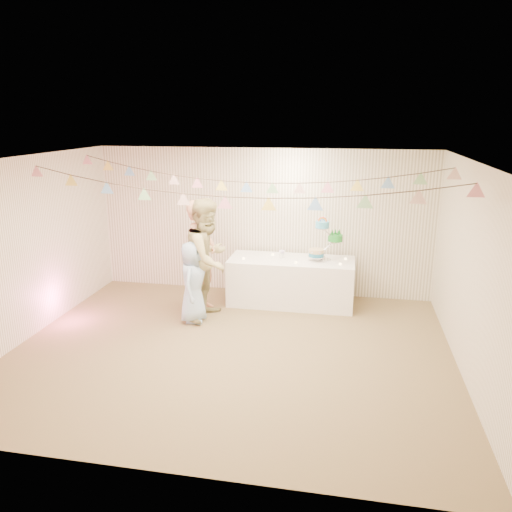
% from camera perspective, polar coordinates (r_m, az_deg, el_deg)
% --- Properties ---
extents(floor, '(6.00, 6.00, 0.00)m').
position_cam_1_polar(floor, '(7.04, -2.86, -10.73)').
color(floor, brown).
rests_on(floor, ground).
extents(ceiling, '(6.00, 6.00, 0.00)m').
position_cam_1_polar(ceiling, '(6.32, -3.19, 10.86)').
color(ceiling, silver).
rests_on(ceiling, ground).
extents(back_wall, '(6.00, 6.00, 0.00)m').
position_cam_1_polar(back_wall, '(8.94, 0.77, 3.91)').
color(back_wall, white).
rests_on(back_wall, ground).
extents(front_wall, '(6.00, 6.00, 0.00)m').
position_cam_1_polar(front_wall, '(4.33, -10.94, -9.70)').
color(front_wall, white).
rests_on(front_wall, ground).
extents(left_wall, '(5.00, 5.00, 0.00)m').
position_cam_1_polar(left_wall, '(7.81, -24.92, 0.67)').
color(left_wall, white).
rests_on(left_wall, ground).
extents(right_wall, '(5.00, 5.00, 0.00)m').
position_cam_1_polar(right_wall, '(6.56, 23.40, -1.85)').
color(right_wall, white).
rests_on(right_wall, ground).
extents(table, '(2.11, 0.84, 0.79)m').
position_cam_1_polar(table, '(8.58, 4.03, -2.90)').
color(table, white).
rests_on(table, floor).
extents(cake_stand, '(0.61, 0.36, 0.69)m').
position_cam_1_polar(cake_stand, '(8.39, 7.89, 1.52)').
color(cake_stand, silver).
rests_on(cake_stand, table).
extents(cake_bottom, '(0.31, 0.31, 0.15)m').
position_cam_1_polar(cake_bottom, '(8.40, 6.79, -0.23)').
color(cake_bottom, teal).
rests_on(cake_bottom, cake_stand).
extents(cake_middle, '(0.27, 0.27, 0.22)m').
position_cam_1_polar(cake_middle, '(8.47, 9.15, 1.69)').
color(cake_middle, '#1D882A').
rests_on(cake_middle, cake_stand).
extents(cake_top_tier, '(0.25, 0.25, 0.19)m').
position_cam_1_polar(cake_top_tier, '(8.30, 7.54, 3.38)').
color(cake_top_tier, '#45B0D9').
rests_on(cake_top_tier, cake_stand).
extents(platter, '(0.33, 0.33, 0.02)m').
position_cam_1_polar(platter, '(8.49, 0.75, -0.50)').
color(platter, white).
rests_on(platter, table).
extents(posy, '(0.12, 0.12, 0.14)m').
position_cam_1_polar(posy, '(8.52, 2.96, -0.02)').
color(posy, white).
rests_on(posy, table).
extents(person_adult_a, '(0.47, 0.70, 1.85)m').
position_cam_1_polar(person_adult_a, '(8.14, -6.25, -0.07)').
color(person_adult_a, tan).
rests_on(person_adult_a, floor).
extents(person_adult_b, '(0.94, 1.09, 1.92)m').
position_cam_1_polar(person_adult_b, '(7.87, -5.50, -0.35)').
color(person_adult_b, tan).
rests_on(person_adult_b, floor).
extents(person_child, '(0.41, 0.63, 1.29)m').
position_cam_1_polar(person_child, '(7.82, -7.24, -2.96)').
color(person_child, '#A6C6EB').
rests_on(person_child, floor).
extents(bunting_back, '(5.60, 1.10, 0.40)m').
position_cam_1_polar(bunting_back, '(7.41, -1.10, 9.67)').
color(bunting_back, pink).
rests_on(bunting_back, ceiling).
extents(bunting_front, '(5.60, 0.90, 0.36)m').
position_cam_1_polar(bunting_front, '(6.16, -3.60, 8.10)').
color(bunting_front, '#72A5E5').
rests_on(bunting_front, ceiling).
extents(tealight_0, '(0.04, 0.04, 0.03)m').
position_cam_1_polar(tealight_0, '(8.44, -1.44, -0.27)').
color(tealight_0, '#FFD88C').
rests_on(tealight_0, table).
extents(tealight_1, '(0.04, 0.04, 0.03)m').
position_cam_1_polar(tealight_1, '(8.67, 1.93, 0.18)').
color(tealight_1, '#FFD88C').
rests_on(tealight_1, table).
extents(tealight_2, '(0.04, 0.04, 0.03)m').
position_cam_1_polar(tealight_2, '(8.24, 4.59, -0.72)').
color(tealight_2, '#FFD88C').
rests_on(tealight_2, table).
extents(tealight_3, '(0.04, 0.04, 0.03)m').
position_cam_1_polar(tealight_3, '(8.64, 6.56, 0.01)').
color(tealight_3, '#FFD88C').
rests_on(tealight_3, table).
extents(tealight_4, '(0.04, 0.04, 0.03)m').
position_cam_1_polar(tealight_4, '(8.23, 9.61, -0.90)').
color(tealight_4, '#FFD88C').
rests_on(tealight_4, table).
extents(tealight_5, '(0.04, 0.04, 0.03)m').
position_cam_1_polar(tealight_5, '(8.55, 10.20, -0.30)').
color(tealight_5, '#FFD88C').
rests_on(tealight_5, table).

